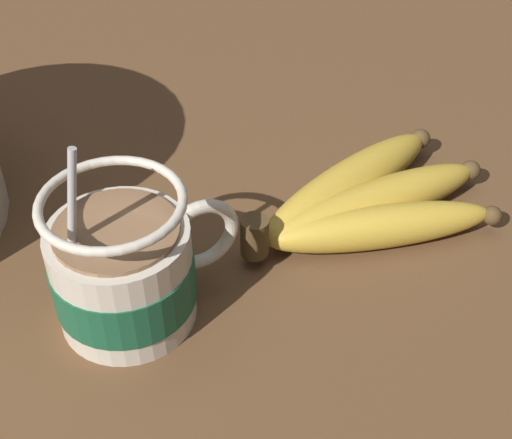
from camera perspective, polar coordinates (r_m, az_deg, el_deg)
name	(u,v)px	position (r cm, az deg, el deg)	size (l,w,h in cm)	color
table	(182,336)	(49.06, -5.95, -9.26)	(120.35, 120.35, 3.70)	brown
coffee_mug	(125,270)	(45.60, -10.45, -4.00)	(12.63, 9.09, 13.87)	beige
banana_bunch	(367,203)	(53.87, 8.84, 1.34)	(20.95, 13.50, 4.08)	#4C381E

